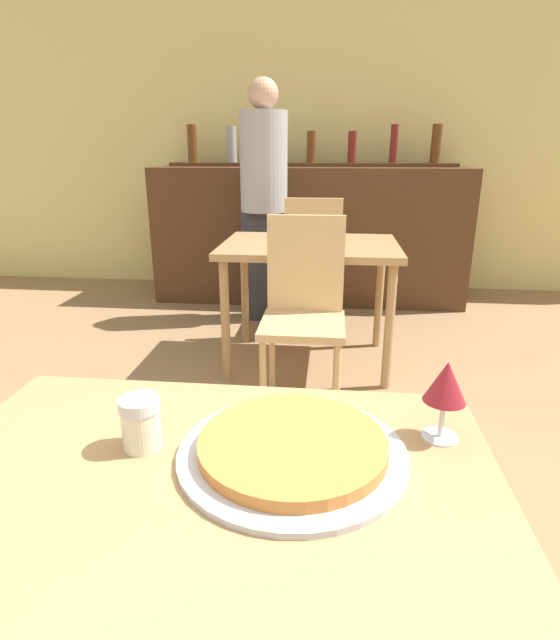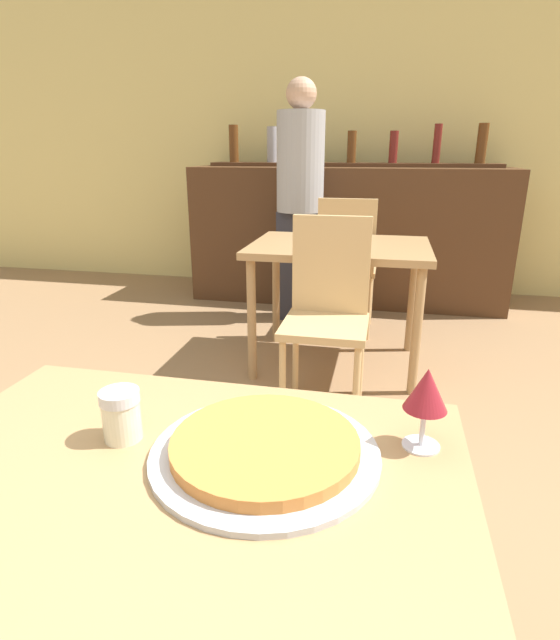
{
  "view_description": "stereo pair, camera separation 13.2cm",
  "coord_description": "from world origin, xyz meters",
  "px_view_note": "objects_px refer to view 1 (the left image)",
  "views": [
    {
      "loc": [
        0.2,
        -0.69,
        1.26
      ],
      "look_at": [
        0.07,
        0.55,
        0.83
      ],
      "focal_mm": 28.0,
      "sensor_mm": 36.0,
      "label": 1
    },
    {
      "loc": [
        0.33,
        -0.67,
        1.26
      ],
      "look_at": [
        0.07,
        0.55,
        0.83
      ],
      "focal_mm": 28.0,
      "sensor_mm": 36.0,
      "label": 2
    }
  ],
  "objects_px": {
    "cheese_shaker": "(141,423)",
    "wine_glass": "(446,384)",
    "chair_far_side_back": "(313,257)",
    "pizza_tray": "(293,448)",
    "person_standing": "(264,196)",
    "chair_far_side_front": "(304,302)"
  },
  "relations": [
    {
      "from": "person_standing",
      "to": "chair_far_side_front",
      "type": "bearing_deg",
      "value": -74.52
    },
    {
      "from": "chair_far_side_back",
      "to": "wine_glass",
      "type": "xyz_separation_m",
      "value": [
        0.35,
        -2.54,
        0.29
      ]
    },
    {
      "from": "pizza_tray",
      "to": "person_standing",
      "type": "distance_m",
      "value": 2.96
    },
    {
      "from": "chair_far_side_back",
      "to": "wine_glass",
      "type": "relative_size",
      "value": 6.02
    },
    {
      "from": "chair_far_side_back",
      "to": "cheese_shaker",
      "type": "height_order",
      "value": "chair_far_side_back"
    },
    {
      "from": "chair_far_side_back",
      "to": "person_standing",
      "type": "distance_m",
      "value": 0.61
    },
    {
      "from": "pizza_tray",
      "to": "cheese_shaker",
      "type": "relative_size",
      "value": 4.14
    },
    {
      "from": "cheese_shaker",
      "to": "person_standing",
      "type": "bearing_deg",
      "value": 93.27
    },
    {
      "from": "chair_far_side_back",
      "to": "person_standing",
      "type": "relative_size",
      "value": 0.56
    },
    {
      "from": "chair_far_side_front",
      "to": "cheese_shaker",
      "type": "relative_size",
      "value": 9.53
    },
    {
      "from": "person_standing",
      "to": "pizza_tray",
      "type": "bearing_deg",
      "value": -81.3
    },
    {
      "from": "chair_far_side_back",
      "to": "wine_glass",
      "type": "distance_m",
      "value": 2.58
    },
    {
      "from": "chair_far_side_front",
      "to": "chair_far_side_back",
      "type": "bearing_deg",
      "value": 90.0
    },
    {
      "from": "cheese_shaker",
      "to": "wine_glass",
      "type": "xyz_separation_m",
      "value": [
        0.56,
        0.09,
        0.06
      ]
    },
    {
      "from": "chair_far_side_front",
      "to": "cheese_shaker",
      "type": "xyz_separation_m",
      "value": [
        -0.21,
        -1.55,
        0.23
      ]
    },
    {
      "from": "cheese_shaker",
      "to": "wine_glass",
      "type": "height_order",
      "value": "wine_glass"
    },
    {
      "from": "chair_far_side_front",
      "to": "pizza_tray",
      "type": "distance_m",
      "value": 1.57
    },
    {
      "from": "cheese_shaker",
      "to": "wine_glass",
      "type": "distance_m",
      "value": 0.57
    },
    {
      "from": "chair_far_side_back",
      "to": "pizza_tray",
      "type": "relative_size",
      "value": 2.3
    },
    {
      "from": "pizza_tray",
      "to": "wine_glass",
      "type": "distance_m",
      "value": 0.31
    },
    {
      "from": "pizza_tray",
      "to": "wine_glass",
      "type": "bearing_deg",
      "value": 18.13
    },
    {
      "from": "pizza_tray",
      "to": "cheese_shaker",
      "type": "bearing_deg",
      "value": 179.98
    }
  ]
}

